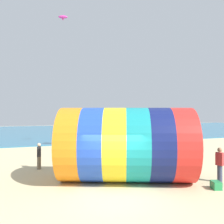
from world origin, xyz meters
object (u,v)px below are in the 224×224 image
at_px(kite_magenta_parafoil, 63,17).
at_px(cooler_box, 216,185).
at_px(giant_inflatable_tube, 126,144).
at_px(kite_handler, 220,164).
at_px(bystander_near_water, 39,156).

relative_size(kite_magenta_parafoil, cooler_box, 2.02).
height_order(giant_inflatable_tube, cooler_box, giant_inflatable_tube).
xyz_separation_m(kite_handler, kite_magenta_parafoil, (-4.93, 16.87, 12.77)).
relative_size(giant_inflatable_tube, bystander_near_water, 4.68).
bearing_deg(kite_handler, bystander_near_water, 142.94).
height_order(giant_inflatable_tube, bystander_near_water, giant_inflatable_tube).
distance_m(kite_magenta_parafoil, cooler_box, 22.58).
bearing_deg(cooler_box, bystander_near_water, 135.77).
distance_m(kite_magenta_parafoil, bystander_near_water, 17.02).
bearing_deg(giant_inflatable_tube, kite_magenta_parafoil, 92.54).
relative_size(giant_inflatable_tube, kite_magenta_parafoil, 7.17).
bearing_deg(giant_inflatable_tube, cooler_box, -39.48).
xyz_separation_m(bystander_near_water, cooler_box, (7.20, -7.01, -0.63)).
xyz_separation_m(giant_inflatable_tube, kite_magenta_parafoil, (-0.67, 15.00, 11.80)).
xyz_separation_m(giant_inflatable_tube, cooler_box, (3.25, -2.68, -1.68)).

